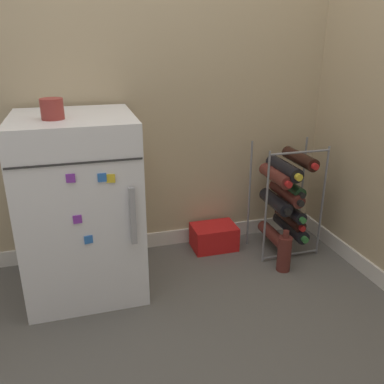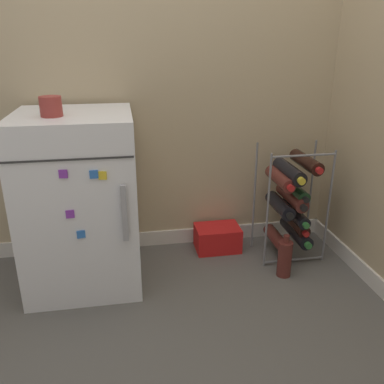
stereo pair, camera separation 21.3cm
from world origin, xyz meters
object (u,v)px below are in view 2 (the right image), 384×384
Objects in this scene: soda_box at (217,238)px; loose_bottle_floor at (285,258)px; mini_fridge at (81,201)px; wine_rack at (291,201)px; fridge_top_cup at (51,106)px.

soda_box is 1.09× the size of loose_bottle_floor.
mini_fridge is 3.34× the size of soda_box.
fridge_top_cup reaches higher than wine_rack.
mini_fridge is 3.66× the size of loose_bottle_floor.
wine_rack is 0.33m from loose_bottle_floor.
mini_fridge reaches higher than wine_rack.
wine_rack is 2.73× the size of loose_bottle_floor.
soda_box is 1.21m from fridge_top_cup.
mini_fridge is 1.34× the size of wine_rack.
mini_fridge is 1.10m from loose_bottle_floor.
soda_box is at bearing 13.40° from mini_fridge.
loose_bottle_floor is at bearing -115.33° from wine_rack.
wine_rack is at bearing 64.67° from loose_bottle_floor.
mini_fridge is 0.85m from soda_box.
mini_fridge is 0.49m from fridge_top_cup.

